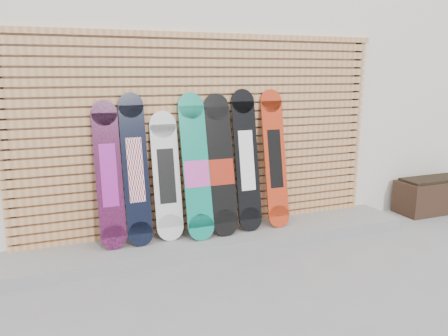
{
  "coord_description": "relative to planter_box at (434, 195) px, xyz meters",
  "views": [
    {
      "loc": [
        -1.7,
        -3.62,
        1.89
      ],
      "look_at": [
        -0.01,
        0.75,
        0.85
      ],
      "focal_mm": 35.0,
      "sensor_mm": 36.0,
      "label": 1
    }
  ],
  "objects": [
    {
      "name": "building",
      "position": [
        -2.57,
        2.79,
        1.57
      ],
      "size": [
        12.0,
        5.0,
        3.6
      ],
      "primitive_type": "cube",
      "color": "silver",
      "rests_on": "ground"
    },
    {
      "name": "snowboard_2",
      "position": [
        -3.71,
        0.09,
        0.57
      ],
      "size": [
        0.29,
        0.28,
        1.37
      ],
      "color": "silver",
      "rests_on": "concrete_step"
    },
    {
      "name": "ground",
      "position": [
        -3.07,
        -0.71,
        -0.23
      ],
      "size": [
        80.0,
        80.0,
        0.0
      ],
      "primitive_type": "plane",
      "color": "gray",
      "rests_on": "ground"
    },
    {
      "name": "snowboard_0",
      "position": [
        -4.31,
        0.07,
        0.63
      ],
      "size": [
        0.26,
        0.31,
        1.49
      ],
      "color": "black",
      "rests_on": "concrete_step"
    },
    {
      "name": "snowboard_3",
      "position": [
        -3.4,
        0.03,
        0.65
      ],
      "size": [
        0.29,
        0.4,
        1.55
      ],
      "color": "#0D836A",
      "rests_on": "concrete_step"
    },
    {
      "name": "snowboard_4",
      "position": [
        -3.11,
        0.04,
        0.64
      ],
      "size": [
        0.3,
        0.38,
        1.54
      ],
      "color": "black",
      "rests_on": "concrete_step"
    },
    {
      "name": "snowboard_1",
      "position": [
        -4.04,
        0.07,
        0.67
      ],
      "size": [
        0.26,
        0.33,
        1.56
      ],
      "color": "black",
      "rests_on": "concrete_step"
    },
    {
      "name": "slat_wall",
      "position": [
        -3.22,
        0.26,
        0.97
      ],
      "size": [
        4.26,
        0.08,
        2.29
      ],
      "color": "tan",
      "rests_on": "ground"
    },
    {
      "name": "snowboard_5",
      "position": [
        -2.8,
        0.06,
        0.67
      ],
      "size": [
        0.28,
        0.33,
        1.58
      ],
      "color": "black",
      "rests_on": "concrete_step"
    },
    {
      "name": "concrete_step",
      "position": [
        -3.22,
        -0.03,
        -0.17
      ],
      "size": [
        4.6,
        0.7,
        0.12
      ],
      "primitive_type": "cube",
      "color": "gray",
      "rests_on": "ground"
    },
    {
      "name": "snowboard_6",
      "position": [
        -2.44,
        0.06,
        0.67
      ],
      "size": [
        0.26,
        0.34,
        1.57
      ],
      "color": "red",
      "rests_on": "concrete_step"
    },
    {
      "name": "planter_box",
      "position": [
        0.0,
        0.0,
        0.0
      ],
      "size": [
        1.06,
        0.44,
        0.48
      ],
      "color": "black",
      "rests_on": "ground"
    }
  ]
}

